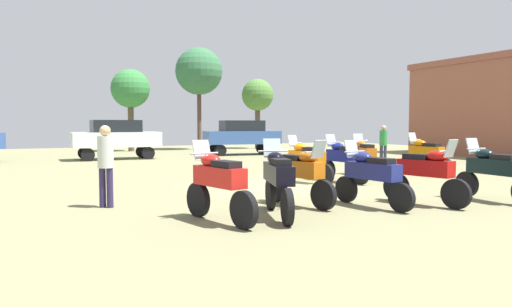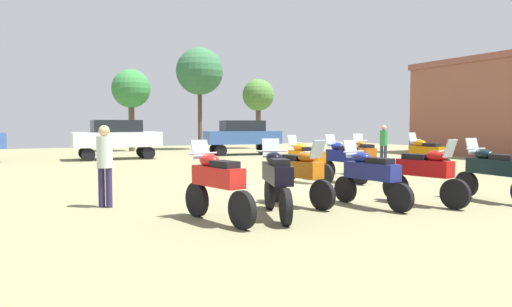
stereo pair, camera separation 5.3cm
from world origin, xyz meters
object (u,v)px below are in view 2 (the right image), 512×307
car_4 (242,135)px  tree_1 (131,90)px  motorcycle_2 (217,183)px  motorcycle_9 (425,173)px  motorcycle_13 (493,171)px  motorcycle_11 (299,173)px  motorcycle_7 (277,179)px  motorcycle_12 (343,159)px  tree_5 (258,96)px  motorcycle_8 (364,155)px  motorcycle_4 (426,154)px  person_2 (105,159)px  car_3 (117,136)px  tree_3 (200,72)px  motorcycle_10 (370,175)px  motorcycle_5 (306,159)px  person_1 (384,142)px

car_4 → tree_1: tree_1 is taller
motorcycle_2 → motorcycle_9: size_ratio=1.00×
motorcycle_2 → motorcycle_13: 6.73m
motorcycle_11 → tree_1: size_ratio=0.39×
motorcycle_7 → motorcycle_11: motorcycle_7 is taller
motorcycle_11 → motorcycle_12: size_ratio=0.97×
tree_5 → motorcycle_8: bearing=-104.6°
motorcycle_11 → car_4: bearing=-124.3°
motorcycle_4 → motorcycle_11: 8.08m
motorcycle_2 → person_2: person_2 is taller
motorcycle_13 → person_2: 8.89m
car_3 → tree_3: size_ratio=0.61×
motorcycle_9 → tree_1: bearing=-99.5°
car_3 → tree_5: (11.14, 6.33, 2.65)m
motorcycle_13 → tree_5: (5.46, 23.67, 3.10)m
tree_1 → tree_5: bearing=-3.3°
motorcycle_9 → car_3: (-3.84, 17.05, 0.44)m
motorcycle_9 → tree_5: size_ratio=0.41×
motorcycle_10 → tree_1: 23.79m
motorcycle_2 → motorcycle_9: 4.87m
motorcycle_2 → car_3: car_3 is taller
motorcycle_11 → tree_5: bearing=-128.2°
car_3 → tree_1: size_ratio=0.80×
motorcycle_5 → motorcycle_12: motorcycle_12 is taller
motorcycle_7 → motorcycle_9: 3.62m
motorcycle_9 → motorcycle_11: size_ratio=1.01×
motorcycle_2 → motorcycle_7: motorcycle_7 is taller
car_3 → tree_5: bearing=-60.3°
motorcycle_5 → motorcycle_8: (2.85, 0.74, 0.00)m
car_3 → motorcycle_2: bearing=176.6°
motorcycle_11 → motorcycle_7: bearing=26.0°
motorcycle_8 → person_1: 4.85m
motorcycle_4 → motorcycle_13: motorcycle_4 is taller
motorcycle_11 → tree_1: tree_1 is taller
motorcycle_2 → motorcycle_10: size_ratio=0.97×
motorcycle_7 → person_2: (-2.87, 2.52, 0.30)m
motorcycle_7 → motorcycle_13: (5.45, -0.58, -0.02)m
tree_3 → tree_5: size_ratio=1.40×
motorcycle_7 → motorcycle_9: size_ratio=1.08×
motorcycle_2 → motorcycle_4: bearing=11.1°
tree_1 → tree_3: size_ratio=0.76×
tree_3 → motorcycle_7: bearing=-105.7°
motorcycle_11 → car_4: (5.98, 16.34, 0.45)m
person_1 → tree_5: bearing=137.3°
motorcycle_2 → tree_3: 25.30m
motorcycle_12 → tree_3: tree_3 is taller
motorcycle_4 → motorcycle_8: bearing=152.5°
motorcycle_11 → person_1: person_1 is taller
motorcycle_13 → person_1: person_1 is taller
motorcycle_2 → person_1: 13.91m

